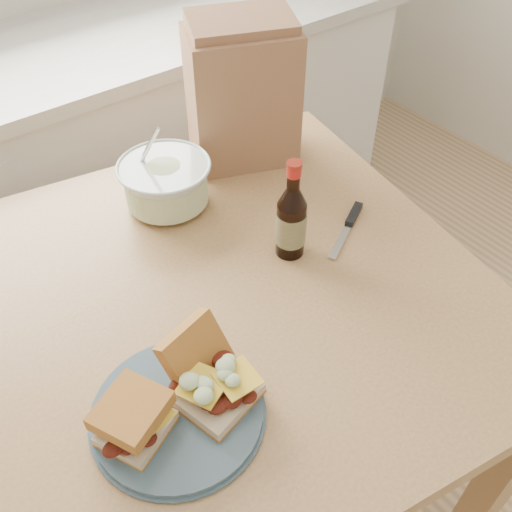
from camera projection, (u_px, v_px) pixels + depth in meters
cabinet_run at (71, 185)px, 1.95m from camera, size 2.50×0.64×0.94m
dining_table at (226, 330)px, 1.20m from camera, size 1.16×1.16×0.84m
plate at (178, 413)px, 0.91m from camera, size 0.27×0.27×0.02m
sandwich_left at (133, 418)px, 0.85m from camera, size 0.13×0.13×0.07m
sandwich_right at (210, 376)px, 0.91m from camera, size 0.14×0.18×0.10m
coleslaw_bowl at (166, 185)px, 1.27m from camera, size 0.21×0.21×0.21m
beer_bottle at (291, 221)px, 1.13m from camera, size 0.06×0.06×0.22m
knife at (351, 221)px, 1.25m from camera, size 0.18×0.10×0.01m
paper_bag at (243, 98)px, 1.33m from camera, size 0.29×0.24×0.32m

